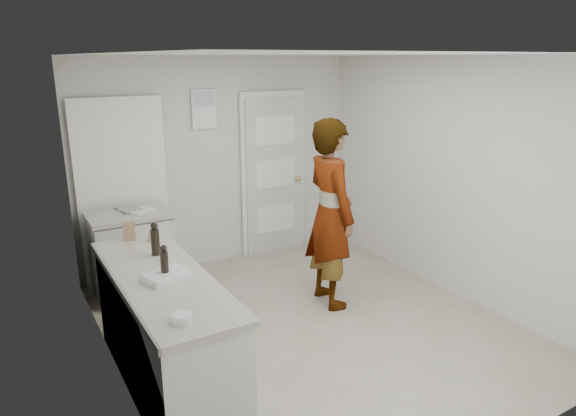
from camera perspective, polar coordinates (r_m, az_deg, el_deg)
ground at (r=5.06m, az=2.37°, el=-12.90°), size 4.00×4.00×0.00m
room_shell at (r=6.25m, az=-8.66°, el=2.77°), size 4.00×4.00×4.00m
main_counter at (r=4.16m, az=-13.47°, el=-13.57°), size 0.64×1.96×0.93m
side_counter at (r=5.75m, az=-16.87°, el=-5.21°), size 0.84×0.61×0.93m
person at (r=5.17m, az=4.73°, el=-0.67°), size 0.54×0.75×1.92m
cake_mix_box at (r=4.72m, az=-17.25°, el=-2.46°), size 0.11×0.07×0.17m
spice_jar at (r=4.65m, az=-14.96°, el=-3.12°), size 0.05×0.05×0.08m
oil_cruet_a at (r=4.30m, az=-14.55°, el=-3.39°), size 0.07×0.07×0.28m
oil_cruet_b at (r=3.83m, az=-13.57°, el=-5.93°), size 0.06×0.06×0.26m
baking_dish at (r=3.86m, az=-13.36°, el=-7.35°), size 0.35×0.29×0.05m
egg_bowl at (r=3.26m, az=-11.73°, el=-11.85°), size 0.13×0.13×0.05m
papers at (r=5.65m, az=-16.50°, el=-0.19°), size 0.38×0.40×0.01m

